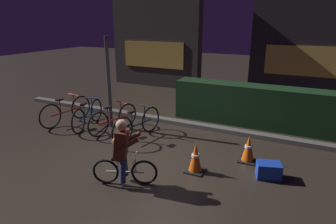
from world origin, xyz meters
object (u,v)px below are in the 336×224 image
Objects in this scene: street_post at (109,83)px; traffic_cone_far at (248,149)px; parked_bike_left_mid at (88,115)px; parked_bike_center_left at (113,119)px; parked_bike_center_right at (137,124)px; traffic_cone_near at (196,158)px; cyclist at (123,152)px; blue_crate at (269,170)px; parked_bike_leftmost at (66,111)px.

street_post is 4.19× the size of traffic_cone_far.
parked_bike_left_mid is 1.01× the size of parked_bike_center_left.
traffic_cone_far is at bearing -80.55° from parked_bike_center_right.
parked_bike_center_right is 2.15m from traffic_cone_near.
traffic_cone_far is (4.41, -0.12, -0.07)m from parked_bike_left_mid.
traffic_cone_near is at bearing 20.31° from cyclist.
blue_crate is (1.33, 0.40, -0.14)m from traffic_cone_near.
cyclist reaches higher than traffic_cone_near.
parked_bike_center_left is 3.58m from traffic_cone_far.
parked_bike_center_left is at bearing -42.09° from street_post.
parked_bike_center_left reaches higher than traffic_cone_far.
parked_bike_center_right reaches higher than traffic_cone_near.
traffic_cone_near is at bearing -118.38° from parked_bike_left_mid.
cyclist is at bearing -149.64° from blue_crate.
cyclist is (1.72, -2.03, 0.28)m from parked_bike_center_left.
parked_bike_leftmost is at bearing 167.27° from traffic_cone_near.
parked_bike_leftmost is 2.40m from parked_bike_center_right.
street_post reaches higher than parked_bike_center_right.
traffic_cone_near is 0.49× the size of cyclist.
cyclist reaches higher than blue_crate.
blue_crate is at bearing -45.30° from traffic_cone_far.
traffic_cone_far is at bearing 134.70° from blue_crate.
blue_crate is at bearing -85.61° from parked_bike_center_left.
parked_bike_center_left is at bearing -99.59° from parked_bike_left_mid.
street_post reaches higher than traffic_cone_near.
parked_bike_leftmost is 1.01× the size of parked_bike_center_right.
street_post is 1.42× the size of parked_bike_leftmost.
street_post is at bearing 173.97° from traffic_cone_far.
parked_bike_center_right is (2.40, -0.03, -0.00)m from parked_bike_leftmost.
parked_bike_leftmost reaches higher than parked_bike_center_right.
street_post reaches higher than blue_crate.
parked_bike_leftmost is 5.70m from blue_crate.
traffic_cone_near is (4.33, -0.98, -0.07)m from parked_bike_leftmost.
street_post is 3.41m from traffic_cone_near.
traffic_cone_near is at bearing -105.60° from parked_bike_center_right.
street_post reaches higher than parked_bike_leftmost.
parked_bike_leftmost is 2.87× the size of traffic_cone_near.
parked_bike_center_right is 2.15m from cyclist.
blue_crate is 0.35× the size of cyclist.
blue_crate is 2.76m from cyclist.
blue_crate is at bearing -88.28° from parked_bike_leftmost.
street_post is at bearing 156.61° from traffic_cone_near.
parked_bike_center_right is (0.81, -0.10, 0.02)m from parked_bike_center_left.
parked_bike_left_mid is 2.71× the size of traffic_cone_near.
parked_bike_center_right is 3.31m from blue_crate.
parked_bike_leftmost reaches higher than traffic_cone_far.
street_post is 1.51× the size of parked_bike_left_mid.
parked_bike_center_right is 2.90× the size of traffic_cone_far.
blue_crate is (3.26, -0.55, -0.21)m from parked_bike_center_right.
parked_bike_left_mid is (0.76, 0.03, -0.01)m from parked_bike_leftmost.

